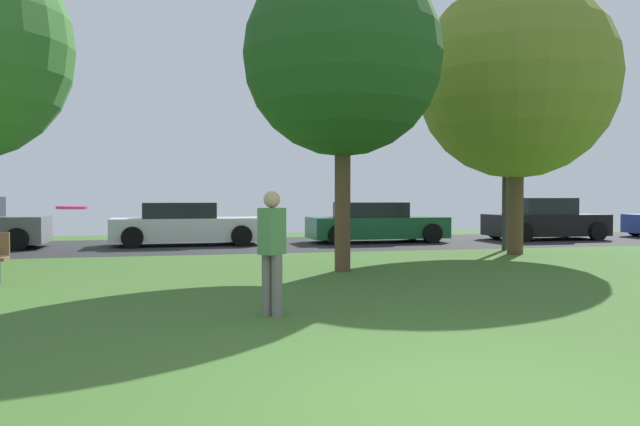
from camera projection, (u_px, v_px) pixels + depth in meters
The scene contains 10 objects.
ground_plane at pixel (484, 415), 4.51m from camera, with size 44.00×44.00×0.00m, color #3D6628.
road_strip at pixel (237, 245), 20.05m from camera, with size 44.00×6.40×0.01m, color #28282B.
maple_tree_near at pixel (516, 79), 16.76m from camera, with size 5.21×5.21×7.21m.
birch_tree_lone at pixel (343, 57), 12.93m from camera, with size 4.04×4.04×6.39m.
person_thrower at pixel (272, 248), 8.20m from camera, with size 0.38×0.38×1.60m.
frisbee_disc at pixel (72, 208), 5.79m from camera, with size 0.37×0.37×0.03m.
parked_car_white at pixel (185, 225), 19.89m from camera, with size 4.56×1.96×1.33m.
parked_car_green at pixel (376, 224), 21.13m from camera, with size 4.51×1.98×1.32m.
parked_car_black at pixel (544, 221), 22.40m from camera, with size 4.04×2.06×1.46m.
street_lamp_post at pixel (505, 171), 17.97m from camera, with size 0.14×0.14×4.50m, color #2D2D33.
Camera 1 is at (-2.17, -4.07, 1.55)m, focal length 35.90 mm.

